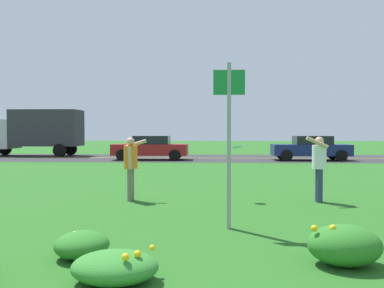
{
  "coord_description": "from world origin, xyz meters",
  "views": [
    {
      "loc": [
        0.71,
        -1.55,
        1.75
      ],
      "look_at": [
        0.26,
        7.76,
        1.46
      ],
      "focal_mm": 39.9,
      "sensor_mm": 36.0,
      "label": 1
    }
  ],
  "objects_px": {
    "box_truck_silver": "(34,130)",
    "person_thrower_orange_shirt": "(131,163)",
    "car_navy_center_left": "(311,148)",
    "frisbee_pale_blue": "(237,147)",
    "car_red_center_right": "(151,148)",
    "person_catcher_white_shirt": "(319,163)",
    "sign_post_near_path": "(229,129)"
  },
  "relations": [
    {
      "from": "sign_post_near_path",
      "to": "car_navy_center_left",
      "type": "distance_m",
      "value": 18.82
    },
    {
      "from": "person_thrower_orange_shirt",
      "to": "frisbee_pale_blue",
      "type": "xyz_separation_m",
      "value": [
        2.67,
        0.18,
        0.4
      ]
    },
    {
      "from": "sign_post_near_path",
      "to": "box_truck_silver",
      "type": "distance_m",
      "value": 25.01
    },
    {
      "from": "frisbee_pale_blue",
      "to": "person_thrower_orange_shirt",
      "type": "bearing_deg",
      "value": -176.18
    },
    {
      "from": "sign_post_near_path",
      "to": "car_navy_center_left",
      "type": "bearing_deg",
      "value": 72.83
    },
    {
      "from": "person_thrower_orange_shirt",
      "to": "person_catcher_white_shirt",
      "type": "xyz_separation_m",
      "value": [
        4.65,
        -0.0,
        0.02
      ]
    },
    {
      "from": "car_red_center_right",
      "to": "frisbee_pale_blue",
      "type": "bearing_deg",
      "value": -73.65
    },
    {
      "from": "car_navy_center_left",
      "to": "box_truck_silver",
      "type": "bearing_deg",
      "value": 168.86
    },
    {
      "from": "person_catcher_white_shirt",
      "to": "box_truck_silver",
      "type": "distance_m",
      "value": 23.92
    },
    {
      "from": "person_thrower_orange_shirt",
      "to": "box_truck_silver",
      "type": "xyz_separation_m",
      "value": [
        -10.37,
        18.6,
        0.86
      ]
    },
    {
      "from": "sign_post_near_path",
      "to": "car_red_center_right",
      "type": "distance_m",
      "value": 18.43
    },
    {
      "from": "person_thrower_orange_shirt",
      "to": "car_navy_center_left",
      "type": "relative_size",
      "value": 0.35
    },
    {
      "from": "sign_post_near_path",
      "to": "person_catcher_white_shirt",
      "type": "relative_size",
      "value": 1.82
    },
    {
      "from": "sign_post_near_path",
      "to": "box_truck_silver",
      "type": "relative_size",
      "value": 0.44
    },
    {
      "from": "person_thrower_orange_shirt",
      "to": "person_catcher_white_shirt",
      "type": "distance_m",
      "value": 4.65
    },
    {
      "from": "person_catcher_white_shirt",
      "to": "car_navy_center_left",
      "type": "bearing_deg",
      "value": 77.84
    },
    {
      "from": "person_thrower_orange_shirt",
      "to": "car_navy_center_left",
      "type": "height_order",
      "value": "person_thrower_orange_shirt"
    },
    {
      "from": "person_thrower_orange_shirt",
      "to": "car_navy_center_left",
      "type": "distance_m",
      "value": 16.95
    },
    {
      "from": "frisbee_pale_blue",
      "to": "box_truck_silver",
      "type": "relative_size",
      "value": 0.04
    },
    {
      "from": "sign_post_near_path",
      "to": "car_navy_center_left",
      "type": "relative_size",
      "value": 0.66
    },
    {
      "from": "box_truck_silver",
      "to": "person_thrower_orange_shirt",
      "type": "bearing_deg",
      "value": -60.86
    },
    {
      "from": "person_catcher_white_shirt",
      "to": "box_truck_silver",
      "type": "xyz_separation_m",
      "value": [
        -15.02,
        18.6,
        0.84
      ]
    },
    {
      "from": "person_catcher_white_shirt",
      "to": "car_red_center_right",
      "type": "xyz_separation_m",
      "value": [
        -6.33,
        15.0,
        -0.22
      ]
    },
    {
      "from": "frisbee_pale_blue",
      "to": "car_red_center_right",
      "type": "height_order",
      "value": "car_red_center_right"
    },
    {
      "from": "person_thrower_orange_shirt",
      "to": "frisbee_pale_blue",
      "type": "distance_m",
      "value": 2.7
    },
    {
      "from": "frisbee_pale_blue",
      "to": "person_catcher_white_shirt",
      "type": "bearing_deg",
      "value": -5.18
    },
    {
      "from": "person_thrower_orange_shirt",
      "to": "box_truck_silver",
      "type": "bearing_deg",
      "value": 119.14
    },
    {
      "from": "person_thrower_orange_shirt",
      "to": "box_truck_silver",
      "type": "distance_m",
      "value": 21.31
    },
    {
      "from": "car_red_center_right",
      "to": "car_navy_center_left",
      "type": "bearing_deg",
      "value": 0.0
    },
    {
      "from": "sign_post_near_path",
      "to": "person_thrower_orange_shirt",
      "type": "distance_m",
      "value": 3.85
    },
    {
      "from": "car_red_center_right",
      "to": "box_truck_silver",
      "type": "bearing_deg",
      "value": 157.52
    },
    {
      "from": "car_navy_center_left",
      "to": "frisbee_pale_blue",
      "type": "bearing_deg",
      "value": -109.38
    }
  ]
}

